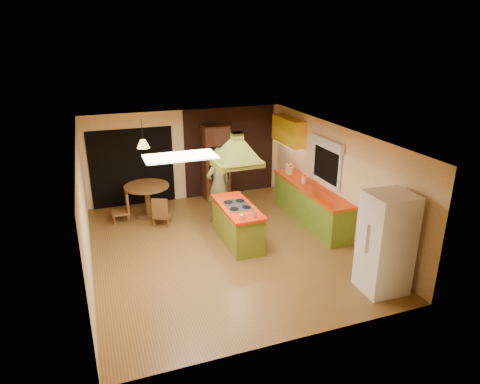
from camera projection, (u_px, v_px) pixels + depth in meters
name	position (u px, v px, depth m)	size (l,w,h in m)	color
ground	(223.00, 247.00, 9.40)	(6.50, 6.50, 0.00)	brown
room_walls	(222.00, 194.00, 8.96)	(5.50, 6.50, 6.50)	#FFE8B6
ceiling_plane	(222.00, 135.00, 8.52)	(6.50, 6.50, 0.00)	silver
brick_panel	(230.00, 151.00, 12.21)	(2.64, 0.03, 2.50)	#381E14
nook_opening	(132.00, 168.00, 11.40)	(2.20, 0.03, 2.10)	black
right_counter	(310.00, 204.00, 10.54)	(0.62, 3.05, 0.92)	olive
upper_cabinets	(288.00, 131.00, 11.47)	(0.34, 1.40, 0.70)	yellow
window_right	(327.00, 154.00, 9.99)	(0.12, 1.35, 1.06)	black
fluor_panel	(180.00, 157.00, 7.12)	(1.20, 0.60, 0.03)	white
kitchen_island	(237.00, 224.00, 9.49)	(0.71, 1.75, 0.89)	olive
range_hood	(237.00, 144.00, 8.86)	(1.01, 0.75, 0.79)	#606619
man	(219.00, 185.00, 10.38)	(0.69, 0.45, 1.89)	#4E4D29
refrigerator	(386.00, 243.00, 7.56)	(0.77, 0.73, 1.87)	white
wall_oven	(216.00, 162.00, 11.86)	(0.70, 0.61, 2.10)	#4D2819
dining_table	(147.00, 194.00, 10.81)	(1.12, 1.12, 0.83)	brown
chair_left	(120.00, 207.00, 10.57)	(0.41, 0.41, 0.75)	brown
chair_near	(162.00, 210.00, 10.39)	(0.41, 0.41, 0.74)	brown
pendant_lamp	(143.00, 144.00, 10.35)	(0.31, 0.31, 0.20)	#FF9E3F
canister_large	(289.00, 169.00, 11.34)	(0.17, 0.17, 0.24)	#F6ECC5
canister_medium	(291.00, 171.00, 11.25)	(0.15, 0.15, 0.20)	beige
canister_small	(304.00, 180.00, 10.59)	(0.13, 0.13, 0.17)	beige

